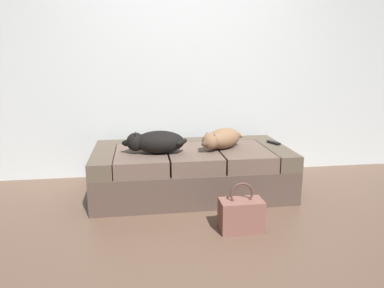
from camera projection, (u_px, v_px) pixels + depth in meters
ground_plane at (213, 247)px, 2.49m from camera, size 10.00×10.00×0.00m
back_wall at (182, 44)px, 3.81m from camera, size 6.40×0.10×2.80m
couch at (191, 170)px, 3.45m from camera, size 1.81×0.93×0.44m
dog_dark at (155, 142)px, 3.19m from camera, size 0.59×0.29×0.20m
dog_tan at (221, 139)px, 3.35m from camera, size 0.48×0.44×0.19m
tv_remote at (274, 143)px, 3.56m from camera, size 0.10×0.16×0.02m
handbag at (241, 215)px, 2.70m from camera, size 0.32×0.18×0.38m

